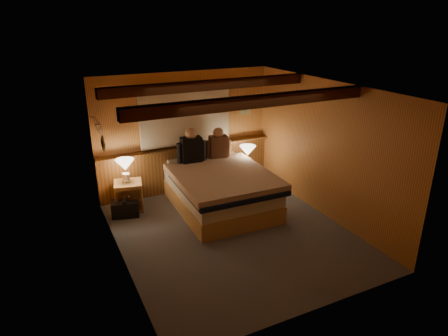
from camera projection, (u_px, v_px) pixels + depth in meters
floor at (232, 233)px, 6.64m from camera, size 4.20×4.20×0.00m
ceiling at (233, 88)px, 5.78m from camera, size 4.20×4.20×0.00m
wall_back at (185, 132)px, 7.97m from camera, size 3.60×0.00×3.60m
wall_left at (116, 185)px, 5.47m from camera, size 0.00×4.20×4.20m
wall_right at (325, 150)px, 6.95m from camera, size 0.00×4.20×4.20m
wall_front at (318, 225)px, 4.45m from camera, size 3.60×0.00×3.60m
wainscot at (187, 167)px, 8.18m from camera, size 3.60×0.23×0.94m
curtain_window at (186, 117)px, 7.80m from camera, size 2.18×0.09×1.11m
ceiling_beams at (229, 93)px, 5.94m from camera, size 3.60×1.65×0.16m
coat_rail at (99, 125)px, 6.66m from camera, size 0.05×0.55×0.24m
framed_print at (245, 109)px, 8.38m from camera, size 0.30×0.04×0.25m
bed at (221, 189)px, 7.36m from camera, size 1.72×2.19×0.73m
nightstand_left at (129, 196)px, 7.35m from camera, size 0.58×0.54×0.54m
nightstand_right at (246, 178)px, 8.19m from camera, size 0.47×0.43×0.51m
lamp_left at (125, 166)px, 7.17m from camera, size 0.33×0.33×0.44m
lamp_right at (248, 152)px, 8.05m from camera, size 0.33×0.33×0.43m
person_left at (191, 148)px, 7.65m from camera, size 0.58×0.26×0.70m
person_right at (218, 145)px, 7.91m from camera, size 0.52×0.26×0.64m
duffel_bag at (125, 208)px, 7.16m from camera, size 0.53×0.40×0.34m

